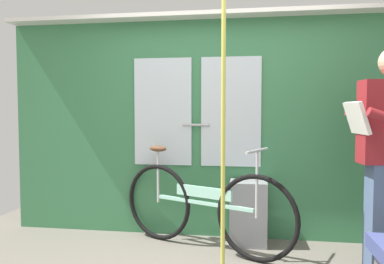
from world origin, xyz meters
name	(u,v)px	position (x,y,z in m)	size (l,w,h in m)	color
train_door_wall	(216,122)	(-0.01, 1.10, 1.18)	(4.37, 0.28, 2.25)	#387A4C
bicycle_near_door	(203,207)	(-0.09, 0.68, 0.40)	(1.68, 0.81, 0.97)	black
trash_bin_by_wall	(248,213)	(0.33, 0.89, 0.31)	(0.35, 0.28, 0.62)	gray
handrail_pole	(223,134)	(0.13, 0.29, 1.11)	(0.04, 0.04, 2.21)	#C6C14C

